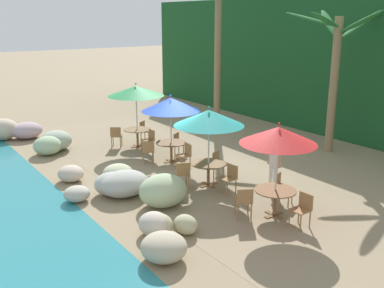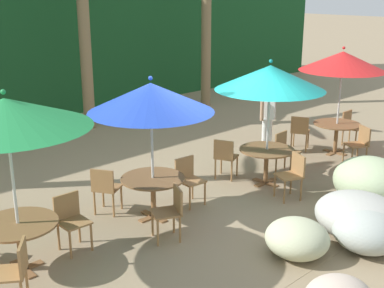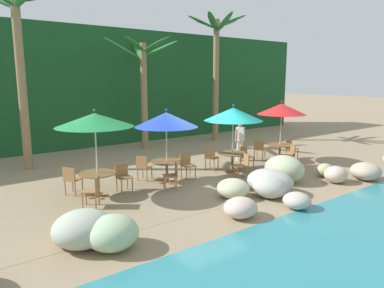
# 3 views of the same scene
# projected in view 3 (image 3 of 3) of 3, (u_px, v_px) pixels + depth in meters

# --- Properties ---
(ground_plane) EXTENTS (120.00, 120.00, 0.00)m
(ground_plane) POSITION_uv_depth(u_px,v_px,m) (201.00, 178.00, 12.62)
(ground_plane) COLOR #937F60
(terrace_deck) EXTENTS (18.00, 5.20, 0.01)m
(terrace_deck) POSITION_uv_depth(u_px,v_px,m) (201.00, 178.00, 12.62)
(terrace_deck) COLOR #937F60
(terrace_deck) RESTS_ON ground
(foliage_backdrop) EXTENTS (28.00, 2.40, 6.00)m
(foliage_backdrop) POSITION_uv_depth(u_px,v_px,m) (97.00, 87.00, 19.18)
(foliage_backdrop) COLOR #194C23
(foliage_backdrop) RESTS_ON ground
(rock_seawall) EXTENTS (16.31, 3.26, 0.91)m
(rock_seawall) POSITION_uv_depth(u_px,v_px,m) (212.00, 202.00, 9.14)
(rock_seawall) COLOR #AAB5A0
(rock_seawall) RESTS_ON ground
(umbrella_green) EXTENTS (2.23, 2.23, 2.61)m
(umbrella_green) POSITION_uv_depth(u_px,v_px,m) (95.00, 120.00, 10.24)
(umbrella_green) COLOR silver
(umbrella_green) RESTS_ON ground
(dining_table_green) EXTENTS (1.10, 1.10, 0.74)m
(dining_table_green) POSITION_uv_depth(u_px,v_px,m) (97.00, 177.00, 10.55)
(dining_table_green) COLOR brown
(dining_table_green) RESTS_ON ground
(chair_green_seaward) EXTENTS (0.43, 0.44, 0.87)m
(chair_green_seaward) POSITION_uv_depth(u_px,v_px,m) (123.00, 175.00, 11.12)
(chair_green_seaward) COLOR #9E7042
(chair_green_seaward) RESTS_ON ground
(chair_green_inland) EXTENTS (0.59, 0.59, 0.87)m
(chair_green_inland) POSITION_uv_depth(u_px,v_px,m) (71.00, 178.00, 10.75)
(chair_green_inland) COLOR #9E7042
(chair_green_inland) RESTS_ON ground
(chair_green_left) EXTENTS (0.59, 0.59, 0.87)m
(chair_green_left) POSITION_uv_depth(u_px,v_px,m) (94.00, 189.00, 9.73)
(chair_green_left) COLOR #9E7042
(chair_green_left) RESTS_ON ground
(umbrella_blue) EXTENTS (2.09, 2.09, 2.48)m
(umbrella_blue) POSITION_uv_depth(u_px,v_px,m) (166.00, 120.00, 11.76)
(umbrella_blue) COLOR silver
(umbrella_blue) RESTS_ON ground
(dining_table_blue) EXTENTS (1.10, 1.10, 0.74)m
(dining_table_blue) POSITION_uv_depth(u_px,v_px,m) (167.00, 165.00, 12.03)
(dining_table_blue) COLOR brown
(dining_table_blue) RESTS_ON ground
(chair_blue_seaward) EXTENTS (0.45, 0.46, 0.87)m
(chair_blue_seaward) POSITION_uv_depth(u_px,v_px,m) (187.00, 164.00, 12.58)
(chair_blue_seaward) COLOR #9E7042
(chair_blue_seaward) RESTS_ON ground
(chair_blue_inland) EXTENTS (0.58, 0.58, 0.87)m
(chair_blue_inland) POSITION_uv_depth(u_px,v_px,m) (143.00, 166.00, 12.28)
(chair_blue_inland) COLOR #9E7042
(chair_blue_inland) RESTS_ON ground
(chair_blue_left) EXTENTS (0.57, 0.56, 0.87)m
(chair_blue_left) POSITION_uv_depth(u_px,v_px,m) (173.00, 174.00, 11.25)
(chair_blue_left) COLOR #9E7042
(chair_blue_left) RESTS_ON ground
(umbrella_teal) EXTENTS (2.15, 2.15, 2.53)m
(umbrella_teal) POSITION_uv_depth(u_px,v_px,m) (233.00, 114.00, 13.05)
(umbrella_teal) COLOR silver
(umbrella_teal) RESTS_ON ground
(dining_table_teal) EXTENTS (1.10, 1.10, 0.74)m
(dining_table_teal) POSITION_uv_depth(u_px,v_px,m) (232.00, 156.00, 13.34)
(dining_table_teal) COLOR brown
(dining_table_teal) RESTS_ON ground
(chair_teal_seaward) EXTENTS (0.46, 0.46, 0.87)m
(chair_teal_seaward) POSITION_uv_depth(u_px,v_px,m) (245.00, 155.00, 13.98)
(chair_teal_seaward) COLOR #9E7042
(chair_teal_seaward) RESTS_ON ground
(chair_teal_inland) EXTENTS (0.56, 0.56, 0.87)m
(chair_teal_inland) POSITION_uv_depth(u_px,v_px,m) (211.00, 157.00, 13.69)
(chair_teal_inland) COLOR #9E7042
(chair_teal_inland) RESTS_ON ground
(chair_teal_left) EXTENTS (0.56, 0.55, 0.87)m
(chair_teal_left) POSITION_uv_depth(u_px,v_px,m) (243.00, 164.00, 12.56)
(chair_teal_left) COLOR #9E7042
(chair_teal_left) RESTS_ON ground
(umbrella_red) EXTENTS (1.99, 1.99, 2.55)m
(umbrella_red) POSITION_uv_depth(u_px,v_px,m) (282.00, 109.00, 14.75)
(umbrella_red) COLOR silver
(umbrella_red) RESTS_ON ground
(dining_table_red) EXTENTS (1.10, 1.10, 0.74)m
(dining_table_red) POSITION_uv_depth(u_px,v_px,m) (280.00, 147.00, 15.04)
(dining_table_red) COLOR brown
(dining_table_red) RESTS_ON ground
(chair_red_seaward) EXTENTS (0.43, 0.44, 0.87)m
(chair_red_seaward) POSITION_uv_depth(u_px,v_px,m) (290.00, 147.00, 15.65)
(chair_red_seaward) COLOR #9E7042
(chair_red_seaward) RESTS_ON ground
(chair_red_inland) EXTENTS (0.57, 0.57, 0.87)m
(chair_red_inland) POSITION_uv_depth(u_px,v_px,m) (259.00, 148.00, 15.36)
(chair_red_inland) COLOR #9E7042
(chair_red_inland) RESTS_ON ground
(chair_red_left) EXTENTS (0.58, 0.57, 0.87)m
(chair_red_left) POSITION_uv_depth(u_px,v_px,m) (290.00, 154.00, 14.24)
(chair_red_left) COLOR #9E7042
(chair_red_left) RESTS_ON ground
(palm_tree_nearest) EXTENTS (2.90, 3.03, 6.67)m
(palm_tree_nearest) POSITION_uv_depth(u_px,v_px,m) (19.00, 56.00, 13.13)
(palm_tree_nearest) COLOR olive
(palm_tree_nearest) RESTS_ON ground
(palm_tree_second) EXTENTS (3.61, 3.78, 5.42)m
(palm_tree_second) POSITION_uv_depth(u_px,v_px,m) (144.00, 75.00, 17.45)
(palm_tree_second) COLOR olive
(palm_tree_second) RESTS_ON ground
(palm_tree_third) EXTENTS (3.23, 3.24, 6.80)m
(palm_tree_third) POSITION_uv_depth(u_px,v_px,m) (216.00, 57.00, 19.66)
(palm_tree_third) COLOR olive
(palm_tree_third) RESTS_ON ground
(waiter_in_white) EXTENTS (0.52, 0.39, 1.70)m
(waiter_in_white) POSITION_uv_depth(u_px,v_px,m) (240.00, 138.00, 15.18)
(waiter_in_white) COLOR white
(waiter_in_white) RESTS_ON ground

